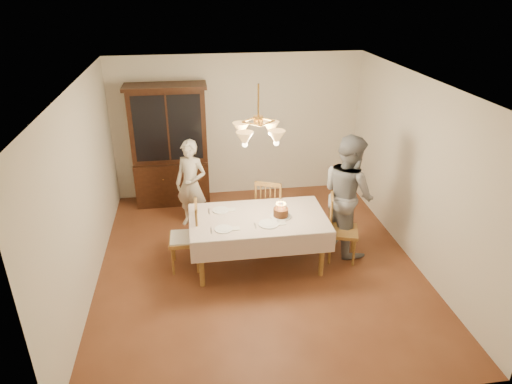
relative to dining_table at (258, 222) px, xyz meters
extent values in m
plane|color=#5C2E1A|center=(0.00, 0.00, -0.68)|extent=(5.00, 5.00, 0.00)
plane|color=white|center=(0.00, 0.00, 1.92)|extent=(5.00, 5.00, 0.00)
plane|color=beige|center=(0.00, 2.50, 0.62)|extent=(4.50, 0.00, 4.50)
plane|color=beige|center=(0.00, -2.50, 0.62)|extent=(4.50, 0.00, 4.50)
plane|color=beige|center=(-2.25, 0.00, 0.62)|extent=(0.00, 5.00, 5.00)
plane|color=beige|center=(2.25, 0.00, 0.62)|extent=(0.00, 5.00, 5.00)
cube|color=brown|center=(0.00, 0.00, 0.05)|extent=(1.80, 1.00, 0.04)
cube|color=beige|center=(0.00, 0.00, 0.07)|extent=(1.90, 1.10, 0.01)
cylinder|color=brown|center=(-0.82, -0.42, -0.33)|extent=(0.07, 0.07, 0.71)
cylinder|color=brown|center=(0.82, -0.42, -0.33)|extent=(0.07, 0.07, 0.71)
cylinder|color=brown|center=(-0.82, 0.42, -0.33)|extent=(0.07, 0.07, 0.71)
cylinder|color=brown|center=(0.82, 0.42, -0.33)|extent=(0.07, 0.07, 0.71)
cube|color=black|center=(-1.24, 2.23, -0.28)|extent=(1.30, 0.50, 0.80)
cube|color=black|center=(-1.24, 2.28, 0.77)|extent=(1.30, 0.40, 1.30)
cube|color=black|center=(-1.24, 2.08, 0.77)|extent=(1.14, 0.01, 1.14)
cube|color=black|center=(-1.24, 2.23, 1.45)|extent=(1.38, 0.54, 0.06)
cube|color=brown|center=(0.31, 0.78, -0.23)|extent=(0.57, 0.55, 0.05)
cube|color=brown|center=(0.24, 0.60, 0.29)|extent=(0.38, 0.18, 0.06)
cylinder|color=brown|center=(0.54, 0.87, -0.47)|extent=(0.04, 0.04, 0.43)
cylinder|color=brown|center=(0.21, 1.00, -0.47)|extent=(0.04, 0.04, 0.43)
cylinder|color=brown|center=(0.42, 0.55, -0.47)|extent=(0.04, 0.04, 0.43)
cylinder|color=brown|center=(0.08, 0.69, -0.47)|extent=(0.04, 0.04, 0.43)
cube|color=brown|center=(-1.04, 0.07, -0.23)|extent=(0.43, 0.45, 0.05)
cube|color=brown|center=(-0.85, 0.06, 0.29)|extent=(0.04, 0.40, 0.06)
cylinder|color=brown|center=(-1.20, 0.25, -0.47)|extent=(0.04, 0.04, 0.43)
cylinder|color=brown|center=(-1.21, -0.11, -0.47)|extent=(0.04, 0.04, 0.43)
cylinder|color=brown|center=(-0.86, 0.24, -0.47)|extent=(0.04, 0.04, 0.43)
cylinder|color=brown|center=(-0.87, -0.12, -0.47)|extent=(0.04, 0.04, 0.43)
cube|color=beige|center=(-1.04, 0.07, -0.20)|extent=(0.39, 0.41, 0.03)
cube|color=brown|center=(1.23, -0.04, -0.23)|extent=(0.53, 0.54, 0.05)
cube|color=brown|center=(1.05, 0.02, 0.29)|extent=(0.15, 0.39, 0.06)
cylinder|color=brown|center=(1.34, -0.26, -0.47)|extent=(0.04, 0.04, 0.43)
cylinder|color=brown|center=(1.45, 0.08, -0.47)|extent=(0.04, 0.04, 0.43)
cylinder|color=brown|center=(1.02, -0.16, -0.47)|extent=(0.04, 0.04, 0.43)
cylinder|color=brown|center=(1.12, 0.18, -0.47)|extent=(0.04, 0.04, 0.43)
imported|color=beige|center=(-0.90, 1.29, 0.06)|extent=(0.64, 0.57, 1.48)
imported|color=slate|center=(1.37, 0.25, 0.22)|extent=(0.90, 1.03, 1.80)
cylinder|color=white|center=(0.31, -0.03, 0.08)|extent=(0.30, 0.30, 0.01)
cylinder|color=#3A1D0D|center=(0.31, -0.03, 0.15)|extent=(0.21, 0.21, 0.11)
cylinder|color=#598CD8|center=(0.37, -0.03, 0.24)|extent=(0.01, 0.01, 0.07)
sphere|color=#FFB23F|center=(0.37, -0.03, 0.28)|extent=(0.01, 0.01, 0.01)
cylinder|color=pink|center=(0.37, -0.01, 0.24)|extent=(0.01, 0.01, 0.07)
sphere|color=#FFB23F|center=(0.37, -0.01, 0.28)|extent=(0.01, 0.01, 0.01)
cylinder|color=#EACC66|center=(0.36, 0.01, 0.24)|extent=(0.01, 0.01, 0.07)
sphere|color=#FFB23F|center=(0.36, 0.01, 0.28)|extent=(0.01, 0.01, 0.01)
cylinder|color=#598CD8|center=(0.34, 0.03, 0.24)|extent=(0.01, 0.01, 0.07)
sphere|color=#FFB23F|center=(0.34, 0.03, 0.28)|extent=(0.01, 0.01, 0.01)
cylinder|color=pink|center=(0.31, 0.03, 0.24)|extent=(0.01, 0.01, 0.07)
sphere|color=#FFB23F|center=(0.31, 0.03, 0.28)|extent=(0.01, 0.01, 0.01)
cylinder|color=#EACC66|center=(0.29, 0.03, 0.24)|extent=(0.01, 0.01, 0.07)
sphere|color=#FFB23F|center=(0.29, 0.03, 0.28)|extent=(0.01, 0.01, 0.01)
cylinder|color=#598CD8|center=(0.27, 0.01, 0.24)|extent=(0.01, 0.01, 0.07)
sphere|color=#FFB23F|center=(0.27, 0.01, 0.28)|extent=(0.01, 0.01, 0.01)
cylinder|color=pink|center=(0.26, -0.01, 0.24)|extent=(0.01, 0.01, 0.07)
sphere|color=#FFB23F|center=(0.26, -0.01, 0.28)|extent=(0.01, 0.01, 0.01)
cylinder|color=#EACC66|center=(0.25, -0.03, 0.24)|extent=(0.01, 0.01, 0.07)
sphere|color=#FFB23F|center=(0.25, -0.03, 0.28)|extent=(0.01, 0.01, 0.01)
cylinder|color=#598CD8|center=(0.26, -0.05, 0.24)|extent=(0.01, 0.01, 0.07)
sphere|color=#FFB23F|center=(0.26, -0.05, 0.28)|extent=(0.01, 0.01, 0.01)
cylinder|color=pink|center=(0.27, -0.08, 0.24)|extent=(0.01, 0.01, 0.07)
sphere|color=#FFB23F|center=(0.27, -0.08, 0.28)|extent=(0.01, 0.01, 0.01)
cylinder|color=#EACC66|center=(0.29, -0.09, 0.24)|extent=(0.01, 0.01, 0.07)
sphere|color=#FFB23F|center=(0.29, -0.09, 0.28)|extent=(0.01, 0.01, 0.01)
cylinder|color=#598CD8|center=(0.31, -0.09, 0.24)|extent=(0.01, 0.01, 0.07)
sphere|color=#FFB23F|center=(0.31, -0.09, 0.28)|extent=(0.01, 0.01, 0.01)
cylinder|color=pink|center=(0.34, -0.09, 0.24)|extent=(0.01, 0.01, 0.07)
sphere|color=#FFB23F|center=(0.34, -0.09, 0.28)|extent=(0.01, 0.01, 0.01)
cylinder|color=#EACC66|center=(0.36, -0.08, 0.24)|extent=(0.01, 0.01, 0.07)
sphere|color=#FFB23F|center=(0.36, -0.08, 0.28)|extent=(0.01, 0.01, 0.01)
cylinder|color=#598CD8|center=(0.37, -0.05, 0.24)|extent=(0.01, 0.01, 0.07)
sphere|color=#FFB23F|center=(0.37, -0.05, 0.28)|extent=(0.01, 0.01, 0.01)
cylinder|color=white|center=(-0.50, -0.28, 0.08)|extent=(0.24, 0.24, 0.02)
cube|color=silver|center=(-0.67, -0.28, 0.08)|extent=(0.01, 0.16, 0.01)
cube|color=beige|center=(-0.34, -0.28, 0.08)|extent=(0.10, 0.10, 0.01)
cylinder|color=white|center=(0.11, -0.23, 0.08)|extent=(0.27, 0.27, 0.02)
cube|color=silver|center=(-0.07, -0.23, 0.08)|extent=(0.01, 0.16, 0.01)
cube|color=beige|center=(0.29, -0.23, 0.08)|extent=(0.10, 0.10, 0.01)
cylinder|color=white|center=(-0.50, 0.27, 0.08)|extent=(0.24, 0.24, 0.02)
cube|color=silver|center=(-0.66, 0.27, 0.08)|extent=(0.01, 0.16, 0.01)
cube|color=beige|center=(-0.34, 0.27, 0.08)|extent=(0.10, 0.10, 0.01)
cylinder|color=#BF8C3F|center=(0.00, 0.00, 1.72)|extent=(0.02, 0.02, 0.40)
cylinder|color=#BF8C3F|center=(0.00, 0.00, 1.47)|extent=(0.12, 0.12, 0.10)
cone|color=#D8994C|center=(0.20, 0.20, 1.29)|extent=(0.22, 0.22, 0.18)
sphere|color=#FFD899|center=(0.20, 0.20, 1.22)|extent=(0.07, 0.07, 0.07)
cone|color=#D8994C|center=(-0.20, 0.20, 1.29)|extent=(0.22, 0.22, 0.18)
sphere|color=#FFD899|center=(-0.20, 0.20, 1.22)|extent=(0.07, 0.07, 0.07)
cone|color=#D8994C|center=(-0.20, -0.20, 1.29)|extent=(0.22, 0.22, 0.18)
sphere|color=#FFD899|center=(-0.20, -0.20, 1.22)|extent=(0.07, 0.07, 0.07)
cone|color=#D8994C|center=(0.20, -0.20, 1.29)|extent=(0.22, 0.22, 0.18)
sphere|color=#FFD899|center=(0.20, -0.20, 1.22)|extent=(0.07, 0.07, 0.07)
camera|label=1|loc=(-0.84, -5.51, 3.09)|focal=32.00mm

